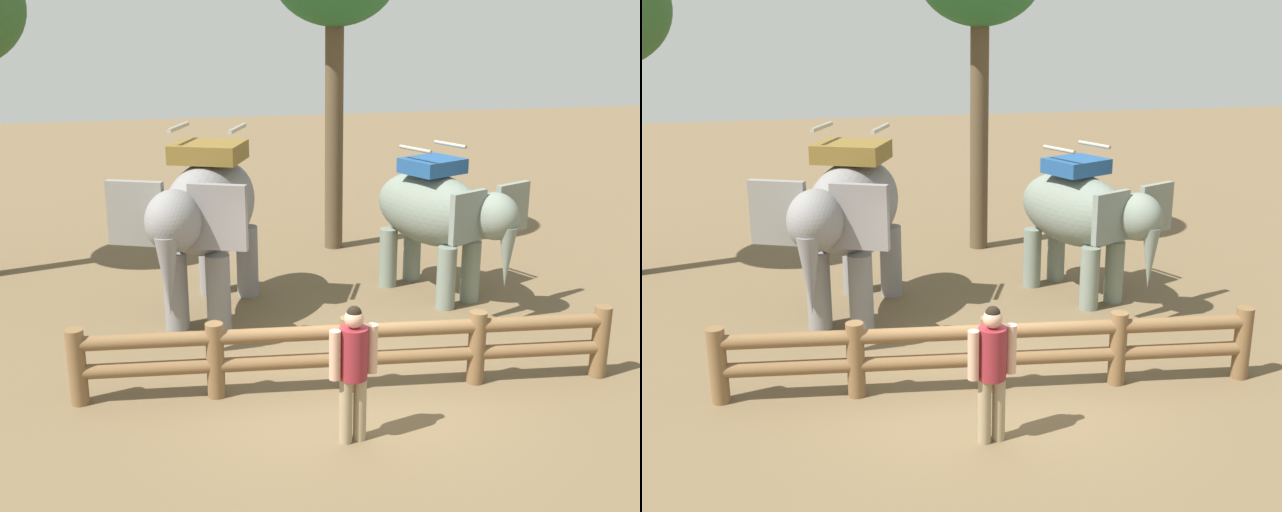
% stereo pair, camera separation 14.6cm
% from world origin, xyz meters
% --- Properties ---
extents(ground_plane, '(60.00, 60.00, 0.00)m').
position_xyz_m(ground_plane, '(0.00, 0.00, 0.00)').
color(ground_plane, brown).
extents(log_fence, '(7.36, 1.04, 1.05)m').
position_xyz_m(log_fence, '(0.00, 0.15, 0.61)').
color(log_fence, brown).
rests_on(log_fence, ground).
extents(elephant_near_left, '(2.81, 3.80, 3.20)m').
position_xyz_m(elephant_near_left, '(-1.57, 3.32, 1.80)').
color(elephant_near_left, slate).
rests_on(elephant_near_left, ground).
extents(elephant_center, '(2.43, 3.24, 2.74)m').
position_xyz_m(elephant_center, '(2.52, 3.39, 1.54)').
color(elephant_center, slate).
rests_on(elephant_center, ground).
extents(tourist_woman_in_black, '(0.61, 0.39, 1.74)m').
position_xyz_m(tourist_woman_in_black, '(-0.30, -1.18, 1.00)').
color(tourist_woman_in_black, '#988563').
rests_on(tourist_woman_in_black, ground).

